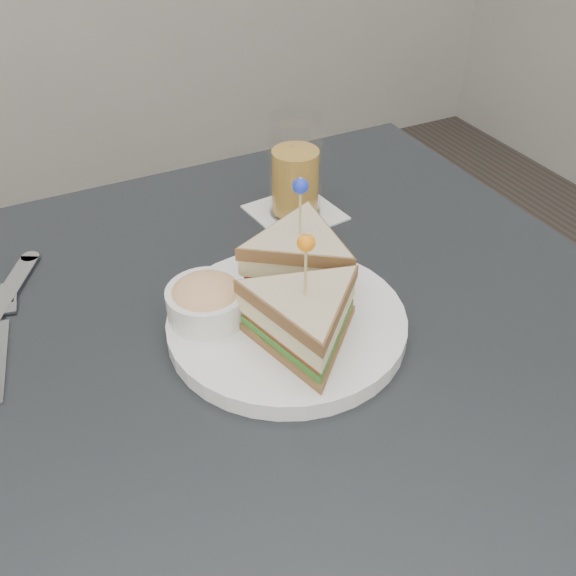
# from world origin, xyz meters

# --- Properties ---
(table) EXTENTS (0.80, 0.80, 0.75)m
(table) POSITION_xyz_m (0.00, 0.00, 0.67)
(table) COLOR black
(table) RESTS_ON ground
(plate_meal) EXTENTS (0.30, 0.30, 0.15)m
(plate_meal) POSITION_xyz_m (0.01, 0.01, 0.79)
(plate_meal) COLOR white
(plate_meal) RESTS_ON table
(cutlery_fork) EXTENTS (0.05, 0.19, 0.01)m
(cutlery_fork) POSITION_xyz_m (-0.26, 0.13, 0.75)
(cutlery_fork) COLOR #B5B9C1
(cutlery_fork) RESTS_ON table
(drink_set) EXTENTS (0.12, 0.12, 0.14)m
(drink_set) POSITION_xyz_m (0.12, 0.21, 0.81)
(drink_set) COLOR white
(drink_set) RESTS_ON table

